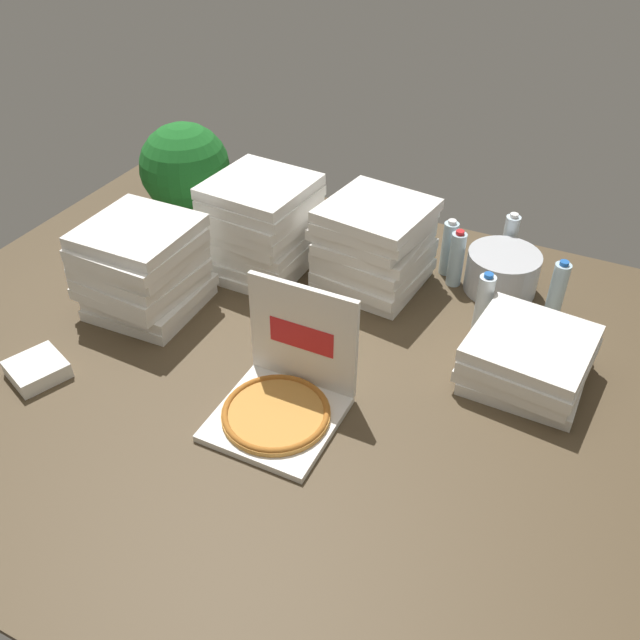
# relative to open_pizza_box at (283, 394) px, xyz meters

# --- Properties ---
(ground_plane) EXTENTS (3.20, 2.40, 0.02)m
(ground_plane) POSITION_rel_open_pizza_box_xyz_m (-0.04, 0.23, -0.09)
(ground_plane) COLOR #4C3D28
(open_pizza_box) EXTENTS (0.39, 0.40, 0.41)m
(open_pizza_box) POSITION_rel_open_pizza_box_xyz_m (0.00, 0.00, 0.00)
(open_pizza_box) COLOR white
(open_pizza_box) RESTS_ON ground_plane
(pizza_stack_right_mid) EXTENTS (0.46, 0.46, 0.36)m
(pizza_stack_right_mid) POSITION_rel_open_pizza_box_xyz_m (-0.03, 0.83, 0.10)
(pizza_stack_right_mid) COLOR white
(pizza_stack_right_mid) RESTS_ON ground_plane
(pizza_stack_left_far) EXTENTS (0.43, 0.43, 0.18)m
(pizza_stack_left_far) POSITION_rel_open_pizza_box_xyz_m (0.68, 0.51, 0.01)
(pizza_stack_left_far) COLOR white
(pizza_stack_left_far) RESTS_ON ground_plane
(pizza_stack_left_mid) EXTENTS (0.44, 0.44, 0.41)m
(pizza_stack_left_mid) POSITION_rel_open_pizza_box_xyz_m (-0.50, 0.72, 0.13)
(pizza_stack_left_mid) COLOR white
(pizza_stack_left_mid) RESTS_ON ground_plane
(pizza_stack_center_near) EXTENTS (0.42, 0.42, 0.36)m
(pizza_stack_center_near) POSITION_rel_open_pizza_box_xyz_m (-0.77, 0.28, 0.10)
(pizza_stack_center_near) COLOR white
(pizza_stack_center_near) RESTS_ON ground_plane
(ice_bucket) EXTENTS (0.29, 0.29, 0.17)m
(ice_bucket) POSITION_rel_open_pizza_box_xyz_m (0.47, 1.01, 0.01)
(ice_bucket) COLOR #B7BABF
(ice_bucket) RESTS_ON ground_plane
(water_bottle_0) EXTENTS (0.06, 0.06, 0.25)m
(water_bottle_0) POSITION_rel_open_pizza_box_xyz_m (0.28, 0.97, 0.04)
(water_bottle_0) COLOR silver
(water_bottle_0) RESTS_ON ground_plane
(water_bottle_1) EXTENTS (0.06, 0.06, 0.25)m
(water_bottle_1) POSITION_rel_open_pizza_box_xyz_m (0.46, 0.72, 0.04)
(water_bottle_1) COLOR white
(water_bottle_1) RESTS_ON ground_plane
(water_bottle_2) EXTENTS (0.06, 0.06, 0.25)m
(water_bottle_2) POSITION_rel_open_pizza_box_xyz_m (0.70, 0.92, 0.04)
(water_bottle_2) COLOR silver
(water_bottle_2) RESTS_ON ground_plane
(water_bottle_3) EXTENTS (0.06, 0.06, 0.25)m
(water_bottle_3) POSITION_rel_open_pizza_box_xyz_m (0.44, 1.20, 0.04)
(water_bottle_3) COLOR silver
(water_bottle_3) RESTS_ON ground_plane
(water_bottle_4) EXTENTS (0.06, 0.06, 0.25)m
(water_bottle_4) POSITION_rel_open_pizza_box_xyz_m (0.23, 1.04, 0.04)
(water_bottle_4) COLOR silver
(water_bottle_4) RESTS_ON ground_plane
(potted_plant) EXTENTS (0.41, 0.41, 0.49)m
(potted_plant) POSITION_rel_open_pizza_box_xyz_m (-1.00, 0.91, 0.19)
(potted_plant) COLOR #513323
(potted_plant) RESTS_ON ground_plane
(napkin_pile) EXTENTS (0.23, 0.23, 0.06)m
(napkin_pile) POSITION_rel_open_pizza_box_xyz_m (-0.86, -0.23, -0.05)
(napkin_pile) COLOR white
(napkin_pile) RESTS_ON ground_plane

